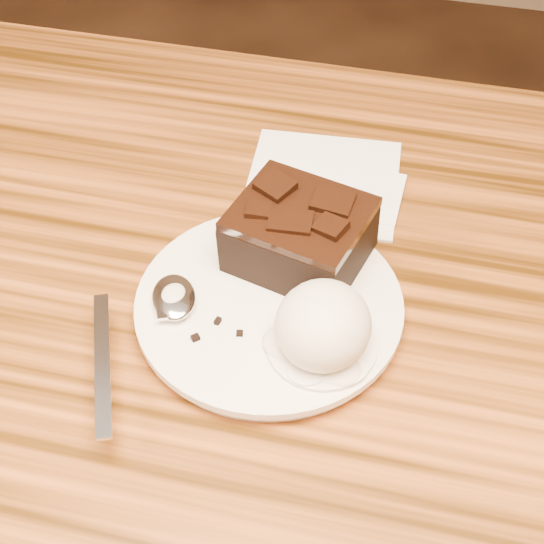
% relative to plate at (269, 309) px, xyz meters
% --- Properties ---
extents(plate, '(0.21, 0.21, 0.02)m').
position_rel_plate_xyz_m(plate, '(0.00, 0.00, 0.00)').
color(plate, silver).
rests_on(plate, dining_table).
extents(brownie, '(0.12, 0.11, 0.05)m').
position_rel_plate_xyz_m(brownie, '(0.01, 0.05, 0.03)').
color(brownie, black).
rests_on(brownie, plate).
extents(ice_cream_scoop, '(0.07, 0.07, 0.06)m').
position_rel_plate_xyz_m(ice_cream_scoop, '(0.05, -0.03, 0.03)').
color(ice_cream_scoop, silver).
rests_on(ice_cream_scoop, plate).
extents(melt_puddle, '(0.08, 0.08, 0.00)m').
position_rel_plate_xyz_m(melt_puddle, '(0.05, -0.03, 0.01)').
color(melt_puddle, white).
rests_on(melt_puddle, plate).
extents(spoon, '(0.11, 0.19, 0.01)m').
position_rel_plate_xyz_m(spoon, '(-0.07, -0.02, 0.01)').
color(spoon, silver).
rests_on(spoon, plate).
extents(napkin, '(0.15, 0.15, 0.01)m').
position_rel_plate_xyz_m(napkin, '(0.01, 0.17, -0.01)').
color(napkin, white).
rests_on(napkin, dining_table).
extents(crumb_a, '(0.01, 0.01, 0.00)m').
position_rel_plate_xyz_m(crumb_a, '(-0.04, -0.05, 0.01)').
color(crumb_a, black).
rests_on(crumb_a, plate).
extents(crumb_b, '(0.01, 0.01, 0.00)m').
position_rel_plate_xyz_m(crumb_b, '(-0.01, -0.04, 0.01)').
color(crumb_b, black).
rests_on(crumb_b, plate).
extents(crumb_c, '(0.01, 0.01, 0.00)m').
position_rel_plate_xyz_m(crumb_c, '(-0.03, -0.03, 0.01)').
color(crumb_c, black).
rests_on(crumb_c, plate).
extents(crumb_d, '(0.01, 0.01, 0.00)m').
position_rel_plate_xyz_m(crumb_d, '(0.03, -0.03, 0.01)').
color(crumb_d, black).
rests_on(crumb_d, plate).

